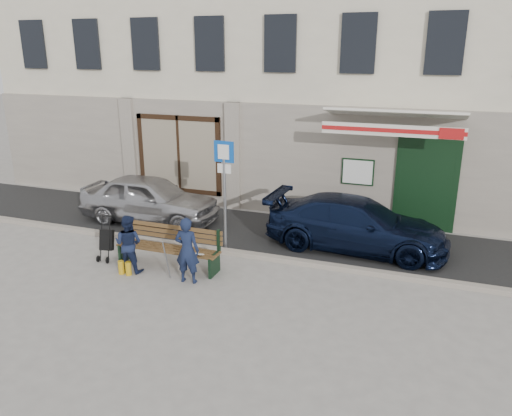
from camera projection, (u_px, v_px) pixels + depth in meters
The scene contains 11 objects.
ground at pixel (207, 281), 10.50m from camera, with size 80.00×80.00×0.00m, color #9E9991.
asphalt_lane at pixel (257, 232), 13.28m from camera, with size 60.00×3.20×0.01m, color #282828.
curb at pixel (234, 253), 11.83m from camera, with size 60.00×0.18×0.12m, color #9E9384.
building at pixel (312, 39), 16.55m from camera, with size 20.00×8.27×10.00m.
car_silver at pixel (150, 199), 13.96m from camera, with size 1.57×3.91×1.33m, color #B0B0B4.
car_navy at pixel (356, 224), 12.05m from camera, with size 1.77×4.36×1.26m, color black.
parking_sign at pixel (224, 179), 11.61m from camera, with size 0.50×0.08×2.67m.
bench at pixel (167, 248), 11.08m from camera, with size 2.40×1.17×0.98m.
man at pixel (187, 250), 10.28m from camera, with size 0.52×0.34×1.42m, color #151D39.
woman at pixel (128, 244), 10.81m from camera, with size 0.63×0.49×1.29m, color #151E3B.
stroller at pixel (107, 241), 11.47m from camera, with size 0.35×0.46×1.03m.
Camera 1 is at (4.21, -8.61, 4.69)m, focal length 35.00 mm.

